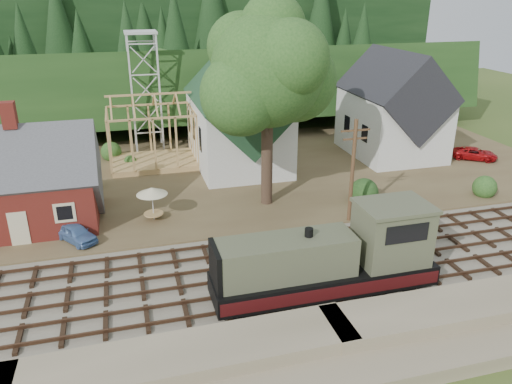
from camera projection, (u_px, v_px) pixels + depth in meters
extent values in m
plane|color=#384C1E|center=(281.00, 272.00, 31.06)|extent=(140.00, 140.00, 0.00)
cube|color=#7F7259|center=(337.00, 363.00, 23.48)|extent=(64.00, 5.00, 1.60)
cube|color=#726B5B|center=(281.00, 271.00, 31.03)|extent=(64.00, 11.00, 0.16)
cube|color=brown|center=(222.00, 174.00, 47.08)|extent=(64.00, 26.00, 0.30)
cube|color=#1E3F19|center=(187.00, 117.00, 68.56)|extent=(70.00, 28.96, 12.74)
cube|color=black|center=(173.00, 95.00, 82.84)|extent=(80.00, 20.00, 12.00)
cube|color=maroon|center=(25.00, 199.00, 36.14)|extent=(10.00, 7.00, 3.80)
cube|color=#4C4C51|center=(20.00, 175.00, 35.42)|extent=(10.80, 7.41, 7.41)
cube|color=maroon|center=(9.00, 115.00, 33.79)|extent=(0.90, 0.90, 1.80)
cube|color=beige|center=(19.00, 229.00, 33.26)|extent=(1.20, 0.06, 2.40)
cube|color=silver|center=(237.00, 132.00, 48.08)|extent=(8.00, 12.00, 6.40)
cube|color=#1B3C26|center=(237.00, 99.00, 46.87)|extent=(8.40, 12.96, 8.40)
cube|color=silver|center=(254.00, 89.00, 40.76)|extent=(2.40, 2.40, 4.00)
cone|color=#1B3C26|center=(253.00, 48.00, 39.51)|extent=(5.37, 5.37, 2.60)
cube|color=silver|center=(391.00, 124.00, 51.10)|extent=(8.00, 10.00, 6.40)
cube|color=black|center=(395.00, 93.00, 49.89)|extent=(8.40, 10.80, 8.40)
cube|color=tan|center=(154.00, 162.00, 49.03)|extent=(8.00, 6.00, 0.50)
cube|color=tan|center=(149.00, 94.00, 46.51)|extent=(8.00, 0.18, 0.18)
cube|color=silver|center=(132.00, 95.00, 50.61)|extent=(0.18, 0.18, 12.00)
cube|color=silver|center=(160.00, 94.00, 51.30)|extent=(0.18, 0.18, 12.00)
cube|color=silver|center=(131.00, 90.00, 53.11)|extent=(0.18, 0.18, 12.00)
cube|color=silver|center=(158.00, 89.00, 53.80)|extent=(0.18, 0.18, 12.00)
cube|color=silver|center=(140.00, 32.00, 49.93)|extent=(3.20, 3.20, 0.25)
cylinder|color=#38281E|center=(267.00, 155.00, 38.85)|extent=(0.90, 0.90, 8.00)
sphere|color=#224C1C|center=(268.00, 71.00, 36.39)|extent=(8.40, 8.40, 8.40)
sphere|color=#224C1C|center=(295.00, 81.00, 38.27)|extent=(6.40, 6.40, 6.40)
sphere|color=#224C1C|center=(241.00, 95.00, 35.71)|extent=(6.00, 6.00, 6.00)
cylinder|color=#4C331E|center=(352.00, 174.00, 35.90)|extent=(0.28, 0.28, 8.00)
cube|color=#4C331E|center=(356.00, 130.00, 34.69)|extent=(2.20, 0.12, 0.12)
cube|color=#4C331E|center=(355.00, 139.00, 34.92)|extent=(1.80, 0.12, 0.12)
cube|color=black|center=(324.00, 289.00, 28.64)|extent=(12.70, 2.65, 0.37)
cube|color=black|center=(324.00, 278.00, 28.36)|extent=(12.70, 3.07, 1.16)
cube|color=#50543D|center=(286.00, 257.00, 27.15)|extent=(7.62, 2.43, 2.22)
cube|color=#50543D|center=(392.00, 234.00, 28.48)|extent=(3.81, 2.96, 3.39)
cube|color=#50543D|center=(395.00, 206.00, 27.82)|extent=(4.02, 3.18, 0.21)
cube|color=black|center=(407.00, 234.00, 26.86)|extent=(2.54, 0.06, 1.06)
cube|color=#3F0D0E|center=(335.00, 293.00, 26.97)|extent=(12.70, 0.04, 0.74)
cube|color=#3F0D0E|center=(314.00, 264.00, 29.75)|extent=(12.70, 0.04, 0.74)
cylinder|color=black|center=(309.00, 235.00, 27.00)|extent=(0.47, 0.47, 0.74)
imported|color=#567EB8|center=(76.00, 233.00, 33.99)|extent=(3.25, 3.72, 1.21)
imported|color=#AC0D10|center=(475.00, 154.00, 50.34)|extent=(4.67, 4.05, 1.20)
cylinder|color=silver|center=(153.00, 205.00, 37.00)|extent=(0.10, 0.10, 2.29)
cylinder|color=tan|center=(154.00, 213.00, 37.26)|extent=(1.46, 1.46, 0.08)
cone|color=beige|center=(152.00, 191.00, 36.57)|extent=(2.29, 2.29, 0.52)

